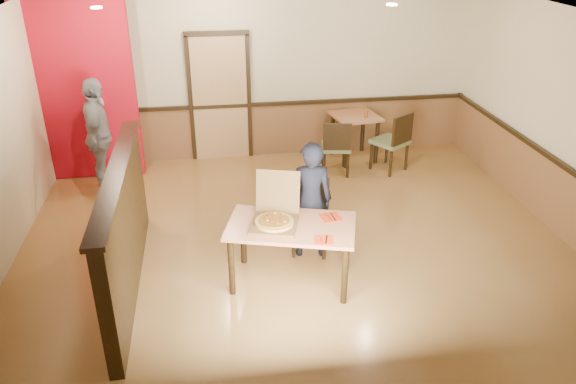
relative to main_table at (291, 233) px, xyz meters
name	(u,v)px	position (x,y,z in m)	size (l,w,h in m)	color
floor	(302,260)	(0.19, 0.41, -0.64)	(7.00, 7.00, 0.00)	#AE8043
ceiling	(305,26)	(0.19, 0.41, 2.16)	(7.00, 7.00, 0.00)	black
wall_back	(267,75)	(0.19, 3.91, 0.76)	(7.00, 7.00, 0.00)	beige
wainscot_back	(268,130)	(0.19, 3.88, -0.19)	(7.00, 0.04, 0.90)	brown
chair_rail_back	(268,104)	(0.19, 3.86, 0.28)	(7.00, 0.06, 0.06)	black
wainscot_right	(570,208)	(3.66, 0.41, -0.19)	(0.04, 7.00, 0.90)	brown
back_door	(220,99)	(-0.61, 3.87, 0.41)	(0.90, 0.06, 2.10)	tan
booth_partition	(125,229)	(-1.81, 0.21, 0.10)	(0.20, 3.10, 1.44)	black
red_accent_panel	(82,91)	(-2.71, 3.41, 0.76)	(1.60, 0.20, 2.78)	red
spot_a	(96,7)	(-2.11, 2.21, 2.14)	(0.14, 0.14, 0.02)	beige
spot_c	(392,4)	(1.59, 1.91, 2.14)	(0.14, 0.14, 0.02)	beige
main_table	(291,233)	(0.00, 0.00, 0.00)	(1.56, 1.15, 0.75)	tan
diner_chair	(311,213)	(0.36, 0.70, -0.14)	(0.55, 0.55, 0.91)	#647443
side_chair_left	(336,146)	(1.17, 2.84, -0.14)	(0.53, 0.53, 0.92)	#647443
side_chair_right	(394,140)	(2.12, 2.84, -0.09)	(0.69, 0.69, 1.00)	#647443
side_table	(355,125)	(1.63, 3.46, -0.03)	(0.84, 0.84, 0.79)	tan
diner	(310,200)	(0.32, 0.55, 0.11)	(0.54, 0.36, 1.49)	black
passerby	(99,136)	(-2.44, 2.82, 0.23)	(1.02, 0.43, 1.74)	gray
pizza_box	(275,218)	(-0.17, 0.05, 0.18)	(0.63, 0.69, 0.52)	brown
pizza	(274,222)	(-0.19, 0.00, 0.16)	(0.43, 0.43, 0.03)	gold
napkin_near	(324,240)	(0.29, -0.37, 0.11)	(0.23, 0.23, 0.01)	red
napkin_far	(331,217)	(0.46, 0.09, 0.11)	(0.25, 0.25, 0.01)	red
condiment	(366,113)	(1.77, 3.32, 0.22)	(0.05, 0.05, 0.14)	brown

